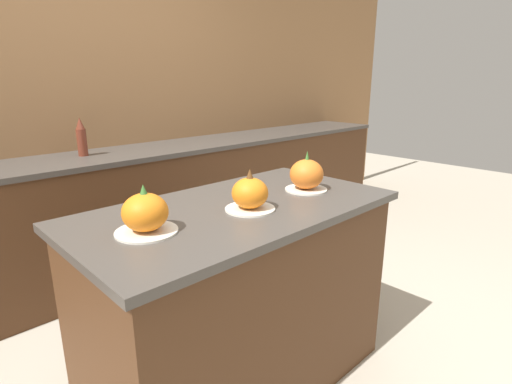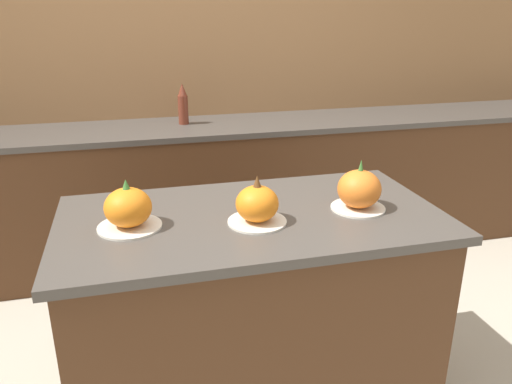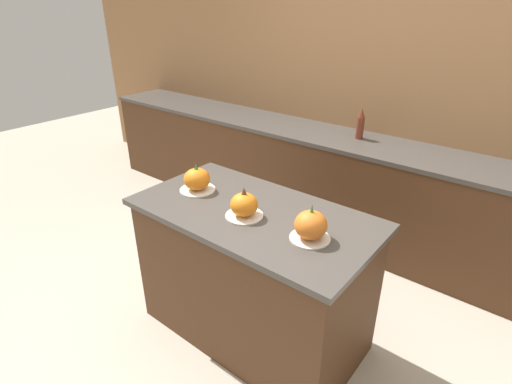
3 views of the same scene
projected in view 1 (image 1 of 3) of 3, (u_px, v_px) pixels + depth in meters
ground_plane at (240, 379)px, 1.99m from camera, size 12.00×12.00×0.00m
wall_back at (74, 106)px, 2.88m from camera, size 8.00×0.06×2.50m
kitchen_island at (239, 298)px, 1.86m from camera, size 1.43×0.76×0.91m
back_counter at (105, 219)px, 2.87m from camera, size 6.00×0.60×0.93m
pumpkin_cake_left at (145, 214)px, 1.42m from camera, size 0.22×0.22×0.18m
pumpkin_cake_center at (251, 194)px, 1.67m from camera, size 0.21×0.21×0.18m
pumpkin_cake_right at (307, 175)px, 1.96m from camera, size 0.21×0.21×0.20m
bottle_tall at (81, 138)px, 2.70m from camera, size 0.06×0.06×0.26m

